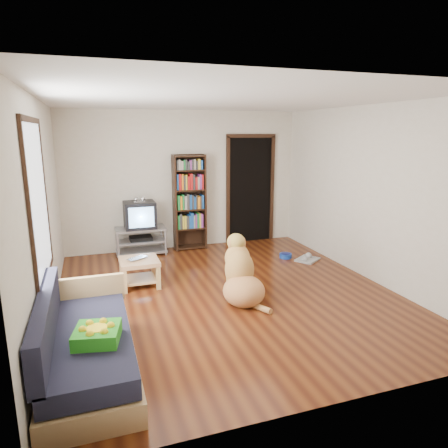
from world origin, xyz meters
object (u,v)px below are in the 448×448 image
object	(u,v)px
sofa	(84,348)
dog_bowl	(286,256)
green_cushion	(97,335)
crt_tv	(140,214)
tv_stand	(141,240)
coffee_table	(139,267)
dog	(241,276)
laptop	(139,259)
grey_rag	(307,259)
bookshelf	(189,197)

from	to	relation	value
sofa	dog_bowl	bearing A→B (deg)	37.06
green_cushion	crt_tv	size ratio (longest dim) A/B	0.65
tv_stand	crt_tv	world-z (taller)	crt_tv
crt_tv	sofa	xyz separation A→B (m)	(-0.97, -3.65, -0.48)
green_cushion	tv_stand	bearing A→B (deg)	89.46
green_cushion	coffee_table	world-z (taller)	green_cushion
tv_stand	dog	distance (m)	2.69
green_cushion	laptop	bearing A→B (deg)	86.28
grey_rag	dog	bearing A→B (deg)	-145.63
green_cushion	coffee_table	size ratio (longest dim) A/B	0.68
green_cushion	dog_bowl	xyz separation A→B (m)	(3.27, 2.77, -0.44)
grey_rag	bookshelf	distance (m)	2.47
laptop	bookshelf	world-z (taller)	bookshelf
laptop	coffee_table	distance (m)	0.14
dog_bowl	tv_stand	bearing A→B (deg)	156.15
coffee_table	sofa	bearing A→B (deg)	-110.04
laptop	sofa	world-z (taller)	sofa
green_cushion	dog	world-z (taller)	dog
coffee_table	dog	world-z (taller)	dog
grey_rag	bookshelf	world-z (taller)	bookshelf
dog	bookshelf	bearing A→B (deg)	91.34
dog_bowl	tv_stand	world-z (taller)	tv_stand
laptop	bookshelf	distance (m)	2.14
green_cushion	tv_stand	world-z (taller)	green_cushion
laptop	sofa	distance (m)	2.17
grey_rag	sofa	world-z (taller)	sofa
laptop	coffee_table	world-z (taller)	laptop
sofa	bookshelf	bearing A→B (deg)	62.68
laptop	crt_tv	distance (m)	1.67
grey_rag	tv_stand	bearing A→B (deg)	154.11
laptop	crt_tv	size ratio (longest dim) A/B	0.54
sofa	dog	bearing A→B (deg)	29.96
grey_rag	dog	world-z (taller)	dog
green_cushion	sofa	size ratio (longest dim) A/B	0.21
laptop	bookshelf	size ratio (longest dim) A/B	0.17
coffee_table	green_cushion	bearing A→B (deg)	-105.47
crt_tv	sofa	size ratio (longest dim) A/B	0.32
dog_bowl	crt_tv	xyz separation A→B (m)	(-2.42, 1.09, 0.70)
green_cushion	sofa	world-z (taller)	sofa
crt_tv	sofa	bearing A→B (deg)	-104.93
green_cushion	bookshelf	xyz separation A→B (m)	(1.80, 3.93, 0.52)
grey_rag	crt_tv	size ratio (longest dim) A/B	0.69
dog_bowl	grey_rag	world-z (taller)	dog_bowl
crt_tv	sofa	distance (m)	3.81
crt_tv	bookshelf	size ratio (longest dim) A/B	0.32
laptop	tv_stand	world-z (taller)	tv_stand
dog	green_cushion	bearing A→B (deg)	-143.97
green_cushion	dog_bowl	distance (m)	4.31
bookshelf	dog_bowl	bearing A→B (deg)	-38.38
coffee_table	bookshelf	bearing A→B (deg)	54.81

